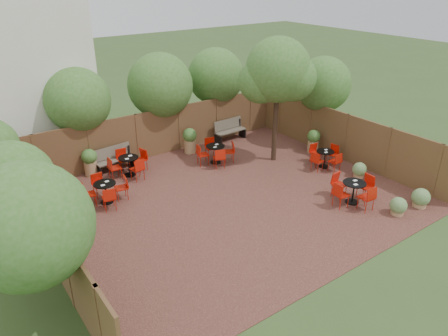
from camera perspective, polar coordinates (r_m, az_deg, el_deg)
ground at (r=14.91m, az=0.58°, el=-4.31°), size 80.00×80.00×0.00m
courtyard_paving at (r=14.91m, az=0.58°, el=-4.28°), size 12.00×10.00×0.02m
fence_back at (r=18.39m, az=-8.67°, el=4.72°), size 12.00×0.08×2.00m
fence_left at (r=12.35m, az=-22.74°, el=-7.93°), size 0.08×10.00×2.00m
fence_right at (r=18.35m, az=15.94°, el=3.97°), size 0.08×10.00×2.00m
neighbour_building at (r=19.03m, az=-26.09°, el=12.60°), size 5.00×4.00×8.00m
overhang_foliage at (r=15.84m, az=-8.84°, el=8.04°), size 15.81×10.91×2.77m
courtyard_tree at (r=16.95m, az=7.22°, el=12.37°), size 2.71×2.61×5.04m
park_bench_left at (r=17.44m, az=-14.48°, el=1.28°), size 1.59×0.67×0.96m
park_bench_right at (r=19.95m, az=0.73°, el=5.18°), size 1.58×0.58×0.96m
bistro_tables at (r=15.97m, az=-0.04°, el=-0.37°), size 9.76×8.02×0.88m
planters at (r=17.30m, az=-8.93°, el=1.93°), size 11.73×4.00×1.11m
low_shrubs at (r=15.93m, az=21.86°, el=-2.95°), size 1.78×3.23×0.66m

